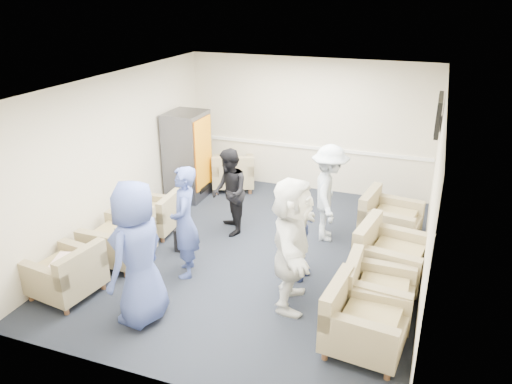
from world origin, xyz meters
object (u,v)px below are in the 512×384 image
(armchair_right_near, at_px, (360,323))
(person_back_right, at_px, (329,193))
(armchair_right_midfar, at_px, (388,258))
(person_back_left, at_px, (229,192))
(person_mid_left, at_px, (185,222))
(person_front_right, at_px, (292,244))
(armchair_left_mid, at_px, (121,242))
(vending_machine, at_px, (188,156))
(person_front_left, at_px, (138,254))
(armchair_left_near, at_px, (68,275))
(armchair_right_far, at_px, (387,221))
(armchair_right_midnear, at_px, (374,295))
(armchair_corner, at_px, (233,174))
(person_mid_right, at_px, (297,230))
(armchair_left_far, at_px, (156,216))

(armchair_right_near, relative_size, person_back_right, 0.59)
(armchair_right_midfar, height_order, person_back_left, person_back_left)
(person_mid_left, bearing_deg, person_front_right, 58.65)
(armchair_left_mid, xyz_separation_m, vending_machine, (-0.23, 2.69, 0.52))
(person_front_left, height_order, person_front_right, person_front_left)
(armchair_left_mid, height_order, person_front_left, person_front_left)
(person_mid_left, relative_size, person_back_right, 1.02)
(armchair_left_near, xyz_separation_m, armchair_right_far, (3.88, 3.15, 0.03))
(armchair_right_midnear, relative_size, person_back_right, 0.52)
(armchair_right_midnear, xyz_separation_m, armchair_right_midfar, (0.07, 0.93, 0.04))
(person_front_left, bearing_deg, armchair_right_near, 102.28)
(armchair_right_midfar, xyz_separation_m, person_mid_left, (-2.80, -0.78, 0.46))
(vending_machine, bearing_deg, armchair_right_midfar, -24.41)
(armchair_corner, bearing_deg, armchair_right_midfar, 121.67)
(armchair_corner, relative_size, person_front_right, 0.61)
(armchair_right_far, height_order, person_mid_right, person_mid_right)
(person_mid_left, xyz_separation_m, person_front_right, (1.66, -0.22, 0.07))
(armchair_corner, height_order, person_back_left, person_back_left)
(armchair_left_near, relative_size, armchair_right_midfar, 0.86)
(armchair_left_near, height_order, armchair_left_far, armchair_left_near)
(person_mid_left, distance_m, person_back_left, 1.46)
(armchair_right_far, relative_size, armchair_corner, 0.92)
(armchair_right_midfar, height_order, vending_machine, vending_machine)
(person_front_left, height_order, person_back_right, person_front_left)
(armchair_corner, xyz_separation_m, person_mid_left, (0.63, -3.33, 0.50))
(armchair_right_far, relative_size, person_front_left, 0.54)
(armchair_left_near, distance_m, armchair_right_far, 4.99)
(armchair_right_midnear, bearing_deg, armchair_right_far, 2.59)
(person_front_left, height_order, person_mid_left, person_front_left)
(armchair_right_midnear, xyz_separation_m, armchair_right_far, (-0.09, 2.22, 0.02))
(armchair_right_far, bearing_deg, person_back_left, 111.74)
(armchair_right_near, distance_m, person_back_left, 3.46)
(armchair_left_near, distance_m, person_mid_left, 1.72)
(armchair_right_near, distance_m, person_front_left, 2.78)
(person_mid_left, bearing_deg, armchair_right_near, 49.49)
(armchair_right_far, height_order, person_back_right, person_back_right)
(armchair_left_far, distance_m, person_front_left, 2.53)
(armchair_right_midfar, relative_size, person_mid_right, 0.72)
(armchair_right_near, distance_m, person_back_right, 2.83)
(armchair_right_far, distance_m, person_mid_left, 3.39)
(armchair_right_far, bearing_deg, armchair_left_near, 137.37)
(armchair_right_midnear, bearing_deg, armchair_left_far, 73.31)
(armchair_right_near, bearing_deg, vending_machine, 55.28)
(person_mid_right, bearing_deg, vending_machine, 67.52)
(armchair_left_far, xyz_separation_m, armchair_right_midfar, (3.91, -0.24, 0.07))
(armchair_left_far, bearing_deg, person_front_left, 23.30)
(armchair_right_far, height_order, person_front_left, person_front_left)
(armchair_left_far, bearing_deg, armchair_right_midnear, 69.85)
(armchair_right_midfar, height_order, armchair_corner, armchair_right_midfar)
(armchair_left_far, distance_m, armchair_right_midnear, 4.02)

